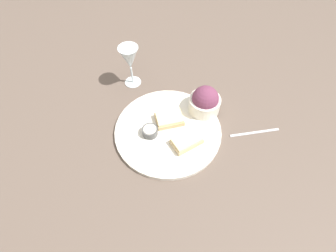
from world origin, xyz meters
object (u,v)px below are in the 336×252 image
(fork, at_px, (255,132))
(cheese_toast_far, at_px, (187,141))
(cheese_toast_near, at_px, (169,119))
(wine_glass, at_px, (130,59))
(sauce_ramekin, at_px, (150,131))
(salad_bowl, at_px, (205,101))

(fork, bearing_deg, cheese_toast_far, 165.10)
(cheese_toast_near, relative_size, wine_glass, 0.64)
(sauce_ramekin, bearing_deg, wine_glass, 80.33)
(sauce_ramekin, xyz_separation_m, wine_glass, (0.04, 0.26, 0.09))
(sauce_ramekin, distance_m, wine_glass, 0.28)
(sauce_ramekin, bearing_deg, cheese_toast_far, -44.39)
(cheese_toast_near, bearing_deg, cheese_toast_far, -85.22)
(sauce_ramekin, height_order, cheese_toast_near, same)
(cheese_toast_near, distance_m, cheese_toast_far, 0.11)
(sauce_ramekin, height_order, wine_glass, wine_glass)
(cheese_toast_far, distance_m, wine_glass, 0.36)
(salad_bowl, xyz_separation_m, cheese_toast_near, (-0.13, 0.01, -0.03))
(salad_bowl, xyz_separation_m, wine_glass, (-0.17, 0.25, 0.06))
(sauce_ramekin, bearing_deg, salad_bowl, 2.77)
(cheese_toast_near, relative_size, cheese_toast_far, 1.05)
(cheese_toast_near, bearing_deg, salad_bowl, -3.16)
(cheese_toast_far, relative_size, wine_glass, 0.61)
(wine_glass, xyz_separation_m, fork, (0.28, -0.41, -0.11))
(wine_glass, relative_size, fork, 0.99)
(fork, bearing_deg, salad_bowl, 123.88)
(cheese_toast_far, height_order, wine_glass, wine_glass)
(cheese_toast_far, bearing_deg, salad_bowl, 38.14)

